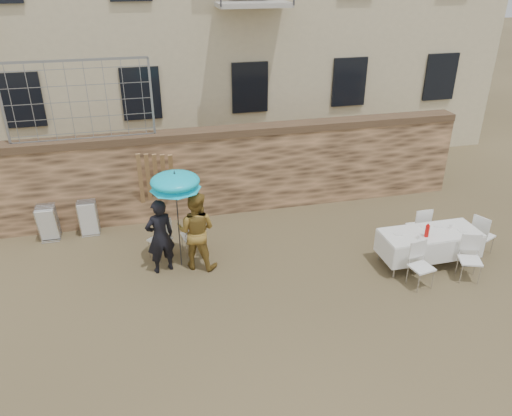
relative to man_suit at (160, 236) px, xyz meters
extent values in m
plane|color=brown|center=(1.57, -2.50, -0.83)|extent=(80.00, 80.00, 0.00)
cube|color=#876343|center=(1.57, 2.50, 0.27)|extent=(13.00, 0.50, 2.20)
imported|color=black|center=(0.00, 0.00, 0.00)|extent=(0.69, 0.56, 1.66)
imported|color=gold|center=(0.75, 0.00, 0.04)|extent=(1.04, 0.95, 1.74)
cylinder|color=#3F3F44|center=(0.40, 0.10, 0.08)|extent=(0.03, 0.03, 1.82)
cone|color=#0AC6E7|center=(0.40, 0.10, 1.10)|extent=(1.04, 1.04, 0.22)
cube|color=white|center=(5.60, -1.06, -0.08)|extent=(2.10, 0.85, 0.05)
cylinder|color=silver|center=(4.65, -1.41, -0.46)|extent=(0.04, 0.04, 0.74)
cylinder|color=silver|center=(6.55, -1.41, -0.46)|extent=(0.04, 0.04, 0.74)
cylinder|color=silver|center=(4.65, -0.72, -0.46)|extent=(0.04, 0.04, 0.74)
cylinder|color=silver|center=(6.55, -0.72, -0.46)|extent=(0.04, 0.04, 0.74)
cylinder|color=red|center=(5.40, -1.21, 0.08)|extent=(0.09, 0.09, 0.26)
camera|label=1|loc=(-0.17, -9.15, 5.13)|focal=35.00mm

